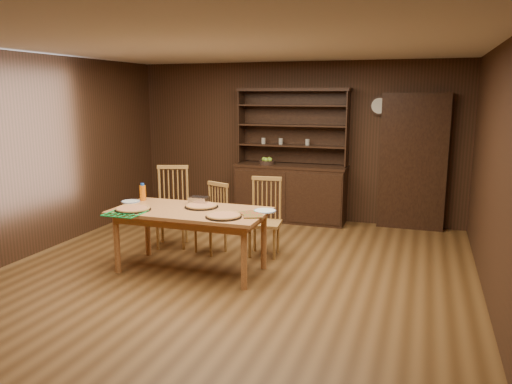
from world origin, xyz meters
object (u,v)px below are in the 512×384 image
at_px(chair_right, 265,214).
at_px(juice_bottle, 143,193).
at_px(dining_table, 190,217).
at_px(chair_center, 214,216).
at_px(china_hutch, 291,185).
at_px(chair_left, 173,203).

relative_size(chair_right, juice_bottle, 4.62).
bearing_deg(dining_table, chair_right, 54.95).
height_order(chair_center, chair_right, chair_right).
relative_size(dining_table, chair_center, 1.95).
bearing_deg(juice_bottle, dining_table, -19.11).
relative_size(china_hutch, dining_table, 1.20).
bearing_deg(chair_center, juice_bottle, -124.44).
bearing_deg(juice_bottle, chair_left, 81.49).
distance_m(dining_table, juice_bottle, 0.87).
distance_m(chair_center, juice_bottle, 0.98).
xyz_separation_m(dining_table, chair_right, (0.64, 0.91, -0.12)).
bearing_deg(chair_center, chair_right, 31.63).
bearing_deg(china_hutch, dining_table, -100.40).
xyz_separation_m(china_hutch, juice_bottle, (-1.30, -2.44, 0.26)).
distance_m(chair_center, chair_right, 0.70).
bearing_deg(chair_center, dining_table, -64.82).
height_order(chair_left, chair_right, chair_left).
height_order(dining_table, juice_bottle, juice_bottle).
xyz_separation_m(chair_left, chair_right, (1.35, 0.02, -0.05)).
bearing_deg(chair_left, juice_bottle, -117.17).
distance_m(dining_table, chair_left, 1.14).
bearing_deg(china_hutch, chair_right, -85.67).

